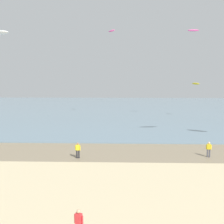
% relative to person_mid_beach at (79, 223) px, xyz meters
% --- Properties ---
extents(wet_sand_strip, '(120.00, 7.72, 0.01)m').
position_rel_person_mid_beach_xyz_m(wet_sand_strip, '(-0.85, 17.17, -0.91)').
color(wet_sand_strip, '#84755B').
rests_on(wet_sand_strip, ground).
extents(sea, '(160.00, 70.00, 0.10)m').
position_rel_person_mid_beach_xyz_m(sea, '(-0.85, 56.03, -0.87)').
color(sea, slate).
rests_on(sea, ground).
extents(person_mid_beach, '(0.53, 0.35, 1.71)m').
position_rel_person_mid_beach_xyz_m(person_mid_beach, '(0.00, 0.00, 0.00)').
color(person_mid_beach, '#4C4C56').
rests_on(person_mid_beach, ground).
extents(person_left_flank, '(0.57, 0.22, 1.71)m').
position_rel_person_mid_beach_xyz_m(person_left_flank, '(-2.31, 14.64, 0.00)').
color(person_left_flank, '#232328').
rests_on(person_left_flank, ground).
extents(person_right_flank, '(0.53, 0.35, 1.71)m').
position_rel_person_mid_beach_xyz_m(person_right_flank, '(11.78, 15.44, 0.00)').
color(person_right_flank, '#4C4C56').
rests_on(person_right_flank, ground).
extents(kite_aloft_0, '(2.10, 0.73, 0.41)m').
position_rel_person_mid_beach_xyz_m(kite_aloft_0, '(15.52, 38.76, 15.99)').
color(kite_aloft_0, '#E54C99').
extents(kite_aloft_2, '(2.79, 1.57, 0.77)m').
position_rel_person_mid_beach_xyz_m(kite_aloft_2, '(-15.64, 27.95, 14.18)').
color(kite_aloft_2, white).
extents(kite_aloft_3, '(1.62, 2.01, 0.57)m').
position_rel_person_mid_beach_xyz_m(kite_aloft_3, '(17.34, 42.46, 6.14)').
color(kite_aloft_3, yellow).
extents(kite_aloft_5, '(1.73, 2.12, 0.59)m').
position_rel_person_mid_beach_xyz_m(kite_aloft_5, '(0.43, 41.73, 16.44)').
color(kite_aloft_5, '#E54C99').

